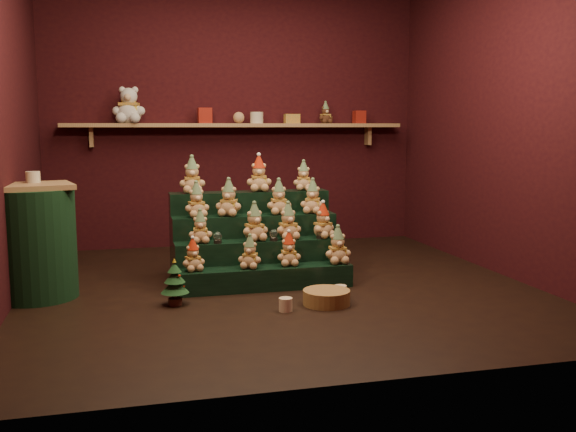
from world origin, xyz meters
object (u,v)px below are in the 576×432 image
object	(u,v)px
snow_globe_c	(320,234)
side_table	(35,242)
riser_tier_front	(266,278)
mini_christmas_tree	(175,282)
white_bear	(129,100)
mug_right	(340,292)
brown_bear	(325,113)
wicker_basket	(326,297)
mug_left	(286,305)
snow_globe_a	(218,238)
snow_globe_b	(274,235)

from	to	relation	value
snow_globe_c	side_table	world-z (taller)	side_table
riser_tier_front	mini_christmas_tree	bearing A→B (deg)	-158.89
white_bear	mug_right	bearing A→B (deg)	-46.54
white_bear	brown_bear	xyz separation A→B (m)	(2.08, 0.00, -0.11)
mug_right	wicker_basket	bearing A→B (deg)	-137.43
wicker_basket	brown_bear	bearing A→B (deg)	72.88
riser_tier_front	mug_left	world-z (taller)	riser_tier_front
riser_tier_front	snow_globe_a	distance (m)	0.50
snow_globe_c	white_bear	xyz separation A→B (m)	(-1.50, 1.71, 1.15)
snow_globe_a	mug_left	bearing A→B (deg)	-65.54
mug_right	mug_left	bearing A→B (deg)	-154.14
snow_globe_b	white_bear	xyz separation A→B (m)	(-1.10, 1.71, 1.14)
mug_left	brown_bear	xyz separation A→B (m)	(1.08, 2.51, 1.39)
mug_right	brown_bear	xyz separation A→B (m)	(0.59, 2.28, 1.39)
mini_christmas_tree	wicker_basket	distance (m)	1.11
brown_bear	wicker_basket	bearing A→B (deg)	-119.19
side_table	mini_christmas_tree	world-z (taller)	side_table
snow_globe_c	snow_globe_a	bearing A→B (deg)	180.00
brown_bear	side_table	bearing A→B (deg)	-160.99
snow_globe_c	mug_left	size ratio (longest dim) A/B	0.84
mug_right	brown_bear	distance (m)	2.73
white_bear	side_table	bearing A→B (deg)	-103.17
side_table	mini_christmas_tree	distance (m)	1.13
snow_globe_c	wicker_basket	size ratio (longest dim) A/B	0.23
mug_right	snow_globe_b	bearing A→B (deg)	124.42
mini_christmas_tree	brown_bear	world-z (taller)	brown_bear
mini_christmas_tree	mug_left	world-z (taller)	mini_christmas_tree
mug_left	white_bear	bearing A→B (deg)	111.77
white_bear	snow_globe_a	bearing A→B (deg)	-59.21
side_table	mug_right	xyz separation A→B (m)	(2.23, -0.58, -0.38)
mini_christmas_tree	wicker_basket	world-z (taller)	mini_christmas_tree
riser_tier_front	snow_globe_b	xyz separation A→B (m)	(0.10, 0.16, 0.32)
snow_globe_c	riser_tier_front	bearing A→B (deg)	-162.24
side_table	mini_christmas_tree	size ratio (longest dim) A/B	2.51
riser_tier_front	brown_bear	bearing A→B (deg)	60.02
mug_left	white_bear	world-z (taller)	white_bear
snow_globe_a	white_bear	size ratio (longest dim) A/B	0.20
riser_tier_front	white_bear	world-z (taller)	white_bear
mug_right	snow_globe_a	bearing A→B (deg)	146.38
snow_globe_b	wicker_basket	xyz separation A→B (m)	(0.23, -0.70, -0.35)
wicker_basket	white_bear	size ratio (longest dim) A/B	0.75
snow_globe_c	white_bear	world-z (taller)	white_bear
riser_tier_front	white_bear	size ratio (longest dim) A/B	3.05
mug_right	wicker_basket	distance (m)	0.21
mug_right	wicker_basket	size ratio (longest dim) A/B	0.28
snow_globe_b	side_table	size ratio (longest dim) A/B	0.11
mini_christmas_tree	wicker_basket	xyz separation A→B (m)	(1.07, -0.26, -0.11)
mug_left	brown_bear	size ratio (longest dim) A/B	0.42
snow_globe_b	mini_christmas_tree	size ratio (longest dim) A/B	0.27
snow_globe_a	snow_globe_c	distance (m)	0.86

